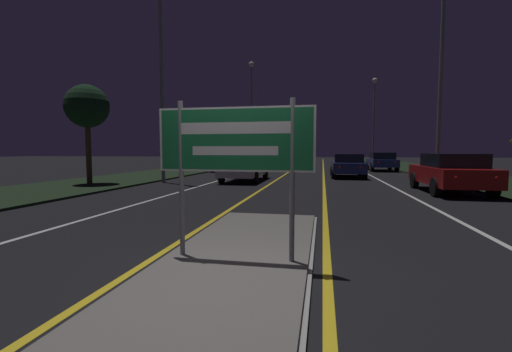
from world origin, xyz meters
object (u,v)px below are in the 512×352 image
object	(u,v)px
car_approaching_1	(228,162)
car_receding_1	(348,165)
highway_sign	(235,147)
streetlight_left_far	(251,99)
streetlight_left_near	(161,52)
car_approaching_2	(289,158)
car_receding_2	(382,161)
car_approaching_0	(245,166)
car_receding_0	(450,172)
streetlight_right_far	(374,110)
streetlight_right_near	(442,43)

from	to	relation	value
car_approaching_1	car_receding_1	bearing A→B (deg)	-27.89
highway_sign	streetlight_left_far	bearing A→B (deg)	101.36
streetlight_left_near	car_approaching_2	world-z (taller)	streetlight_left_near
car_receding_1	car_receding_2	bearing A→B (deg)	66.76
car_approaching_0	car_approaching_2	xyz separation A→B (m)	(0.26, 20.98, 0.01)
car_receding_0	car_receding_1	distance (m)	7.73
streetlight_right_far	car_receding_0	distance (m)	23.38
car_approaching_0	car_receding_0	bearing A→B (deg)	-22.05
streetlight_right_near	car_receding_1	xyz separation A→B (m)	(-3.91, 3.35, -5.85)
streetlight_right_far	car_receding_2	distance (m)	9.98
car_approaching_1	car_approaching_2	size ratio (longest dim) A/B	1.03
highway_sign	streetlight_right_near	world-z (taller)	streetlight_right_near
streetlight_right_near	car_receding_2	distance (m)	12.06
streetlight_left_near	car_approaching_0	bearing A→B (deg)	24.87
car_approaching_1	streetlight_left_near	bearing A→B (deg)	-93.45
car_receding_0	car_approaching_1	bearing A→B (deg)	135.73
streetlight_left_far	car_receding_2	bearing A→B (deg)	-32.39
streetlight_left_near	car_approaching_2	xyz separation A→B (m)	(4.04, 22.73, -5.58)
streetlight_left_far	car_receding_2	xyz separation A→B (m)	(12.00, -7.61, -6.29)
highway_sign	streetlight_right_near	size ratio (longest dim) A/B	0.22
streetlight_left_near	streetlight_right_far	xyz separation A→B (m)	(12.83, 21.08, -0.65)
car_receding_0	car_approaching_2	bearing A→B (deg)	109.00
streetlight_left_far	car_receding_0	distance (m)	25.75
car_approaching_0	car_receding_1	bearing A→B (deg)	32.65
streetlight_left_near	streetlight_left_far	xyz separation A→B (m)	(0.30, 20.03, 0.73)
streetlight_right_far	highway_sign	bearing A→B (deg)	-100.95
streetlight_right_far	car_approaching_1	bearing A→B (deg)	-137.35
car_receding_2	streetlight_right_far	bearing A→B (deg)	86.51
streetlight_right_near	streetlight_right_far	bearing A→B (deg)	90.89
streetlight_left_near	car_receding_1	bearing A→B (deg)	29.61
highway_sign	car_approaching_0	world-z (taller)	highway_sign
car_receding_2	car_approaching_1	size ratio (longest dim) A/B	1.06
highway_sign	streetlight_right_near	distance (m)	15.46
streetlight_left_near	car_receding_2	xyz separation A→B (m)	(12.30, 12.42, -5.56)
car_approaching_1	car_approaching_2	bearing A→B (deg)	75.07
car_receding_1	car_approaching_1	size ratio (longest dim) A/B	1.04
streetlight_left_far	streetlight_right_near	distance (m)	22.23
streetlight_left_near	car_approaching_2	distance (m)	23.75
car_receding_0	car_approaching_0	size ratio (longest dim) A/B	0.94
car_receding_1	car_receding_2	world-z (taller)	car_receding_2
streetlight_right_far	car_receding_1	world-z (taller)	streetlight_right_far
streetlight_left_near	highway_sign	bearing A→B (deg)	-59.61
car_approaching_2	car_receding_2	bearing A→B (deg)	-51.29
car_approaching_0	streetlight_left_far	bearing A→B (deg)	100.76
car_approaching_1	car_approaching_2	distance (m)	13.37
streetlight_left_near	car_receding_0	size ratio (longest dim) A/B	2.39
car_receding_1	car_approaching_2	world-z (taller)	car_approaching_2
highway_sign	streetlight_left_near	size ratio (longest dim) A/B	0.20
car_approaching_2	streetlight_right_near	bearing A→B (deg)	-66.43
streetlight_left_near	streetlight_right_far	size ratio (longest dim) A/B	1.22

